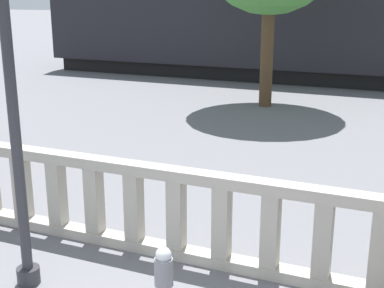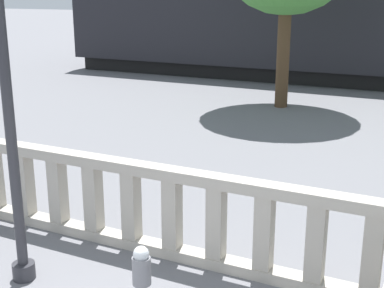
{
  "view_description": "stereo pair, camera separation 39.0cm",
  "coord_description": "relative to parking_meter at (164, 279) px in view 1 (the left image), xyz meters",
  "views": [
    {
      "loc": [
        2.01,
        -2.49,
        3.28
      ],
      "look_at": [
        -0.82,
        4.14,
        1.22
      ],
      "focal_mm": 50.0,
      "sensor_mm": 36.0,
      "label": 1
    },
    {
      "loc": [
        2.37,
        -2.33,
        3.28
      ],
      "look_at": [
        -0.82,
        4.14,
        1.22
      ],
      "focal_mm": 50.0,
      "sensor_mm": 36.0,
      "label": 2
    }
  ],
  "objects": [
    {
      "name": "parking_meter",
      "position": [
        0.0,
        0.0,
        0.0
      ],
      "size": [
        0.15,
        0.15,
        1.32
      ],
      "color": "silver",
      "rests_on": "ground"
    },
    {
      "name": "train_far",
      "position": [
        -2.06,
        23.89,
        0.78
      ],
      "size": [
        24.54,
        2.75,
        4.05
      ],
      "color": "black",
      "rests_on": "ground"
    },
    {
      "name": "balustrade",
      "position": [
        -0.29,
        2.17,
        -0.44
      ],
      "size": [
        16.38,
        0.24,
        1.19
      ],
      "color": "#ADA599",
      "rests_on": "ground"
    }
  ]
}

